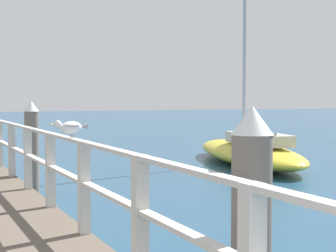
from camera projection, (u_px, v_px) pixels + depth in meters
pier_railing at (28, 151)px, 8.91m from camera, size 0.12×16.55×1.05m
dock_piling_near at (251, 237)px, 3.66m from camera, size 0.29×0.29×1.83m
dock_piling_far at (32, 147)px, 10.51m from camera, size 0.29×0.29×1.83m
seagull_foreground at (70, 127)px, 6.39m from camera, size 0.47×0.22×0.21m
boat_1 at (249, 151)px, 15.24m from camera, size 3.54×6.99×7.50m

